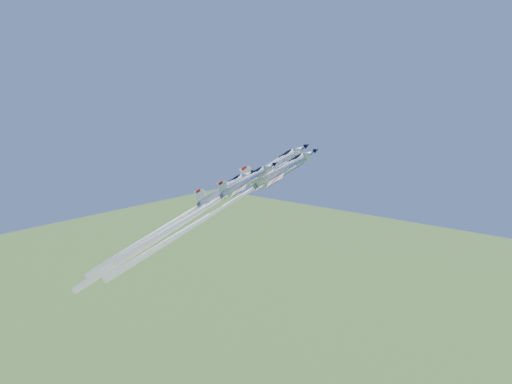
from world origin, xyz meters
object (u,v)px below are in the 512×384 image
Objects in this scene: jet_left at (185,221)px; jet_right at (195,214)px; jet_lead at (207,217)px; jet_slot at (170,224)px.

jet_right is at bearing 28.00° from jet_left.
jet_left is at bearing -152.00° from jet_right.
jet_lead is 1.33× the size of jet_right.
jet_left reaches higher than jet_right.
jet_lead is 1.18× the size of jet_slot.
jet_slot is (-7.68, -3.87, -2.06)m from jet_lead.
jet_slot is (1.65, -6.18, 0.82)m from jet_left.
jet_slot is at bearing -90.86° from jet_lead.
jet_right is 10.06m from jet_slot.
jet_lead is 5.63m from jet_right.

